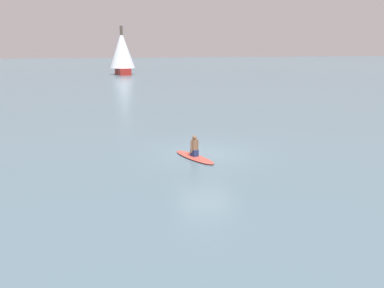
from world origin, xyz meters
TOP-DOWN VIEW (x-y plane):
  - ground_plane at (0.00, 0.00)m, footprint 400.00×400.00m
  - surfboard at (0.64, -0.80)m, footprint 2.78×1.30m
  - person_paddler at (0.64, -0.80)m, footprint 0.35×0.40m
  - sailboat_near_right at (-58.76, 6.73)m, footprint 6.48×4.56m

SIDE VIEW (x-z plane):
  - ground_plane at x=0.00m, z-range 0.00..0.00m
  - surfboard at x=0.64m, z-range 0.00..0.10m
  - person_paddler at x=0.64m, z-range 0.06..0.97m
  - sailboat_near_right at x=-58.76m, z-range -0.23..8.36m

